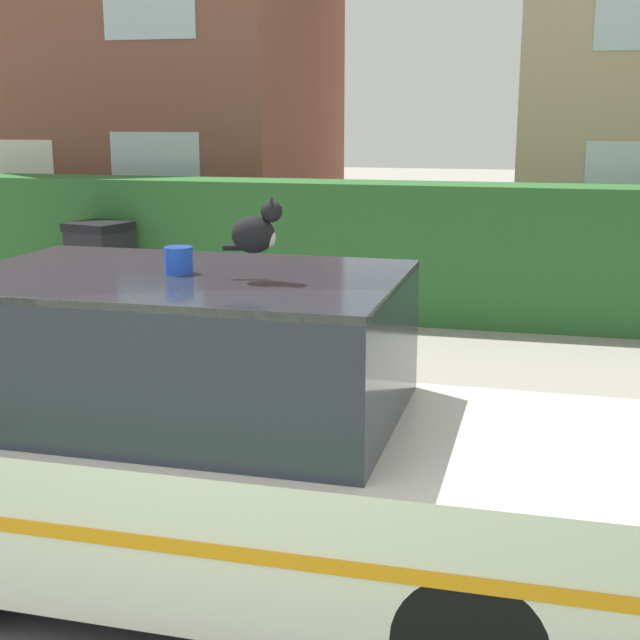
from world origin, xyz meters
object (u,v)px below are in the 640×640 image
Objects in this scene: police_car at (221,444)px; wheelie_bin at (101,269)px; cat at (257,231)px; house_left at (110,31)px.

police_car is 3.53× the size of wheelie_bin.
cat is 7.28m from wheelie_bin.
wheelie_bin is (-3.98, 5.95, -1.36)m from cat.
police_car reaches higher than wheelie_bin.
wheelie_bin is at bearing -66.10° from house_left.
cat is 0.26× the size of wheelie_bin.
police_car is 1.17m from cat.
police_car is 13.35× the size of cat.
police_car is at bearing 145.60° from cat.
wheelie_bin is (-3.73, 5.85, -0.22)m from police_car.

